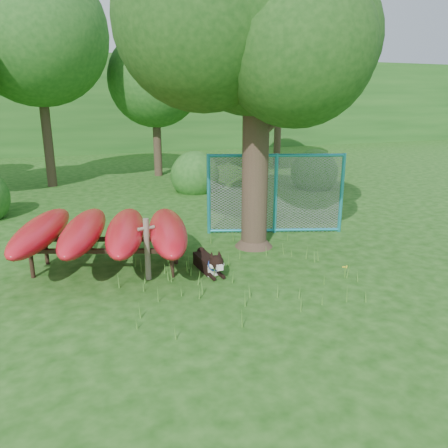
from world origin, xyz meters
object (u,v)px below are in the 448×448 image
object	(u,v)px
kayak_rack	(105,231)
husky_dog	(210,263)
oak_tree	(256,18)
fence_section	(276,194)

from	to	relation	value
kayak_rack	husky_dog	distance (m)	2.17
oak_tree	husky_dog	bearing A→B (deg)	-140.40
oak_tree	husky_dog	size ratio (longest dim) A/B	5.92
fence_section	husky_dog	bearing A→B (deg)	-122.61
oak_tree	husky_dog	distance (m)	5.09
kayak_rack	husky_dog	size ratio (longest dim) A/B	3.26
kayak_rack	fence_section	size ratio (longest dim) A/B	1.20
oak_tree	fence_section	world-z (taller)	oak_tree
husky_dog	oak_tree	bearing A→B (deg)	36.25
oak_tree	kayak_rack	distance (m)	5.31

